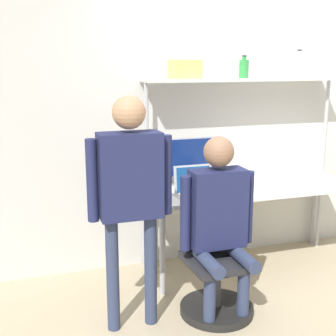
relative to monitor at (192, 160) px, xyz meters
The scene contains 13 objects.
ground_plane 1.25m from the monitor, 48.14° to the right, with size 12.00×12.00×0.00m, color tan.
wall_back 0.63m from the monitor, 22.38° to the left, with size 8.00×0.06×2.70m.
desk 0.61m from the monitor, 19.91° to the right, with size 1.96×0.70×0.77m.
shelf_unit 0.70m from the monitor, ahead, with size 1.86×0.30×1.73m.
monitor is the anchor object (origin of this frame).
laptop 0.35m from the monitor, 105.16° to the right, with size 0.34×0.25×0.25m.
cell_phone 0.44m from the monitor, 63.24° to the right, with size 0.07×0.15×0.01m.
office_chair 1.13m from the monitor, 98.51° to the right, with size 0.56×0.56×0.90m.
person_seated 0.92m from the monitor, 97.97° to the right, with size 0.58×0.47×1.36m.
person_standing 1.16m from the monitor, 132.29° to the right, with size 0.59×0.23×1.67m.
bottle_clear 1.34m from the monitor, ahead, with size 0.08×0.08×0.26m.
bottle_green 0.94m from the monitor, ahead, with size 0.09×0.09×0.20m.
storage_box 0.80m from the monitor, behind, with size 0.25×0.19×0.16m.
Camera 1 is at (-1.98, -3.30, 1.89)m, focal length 50.00 mm.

